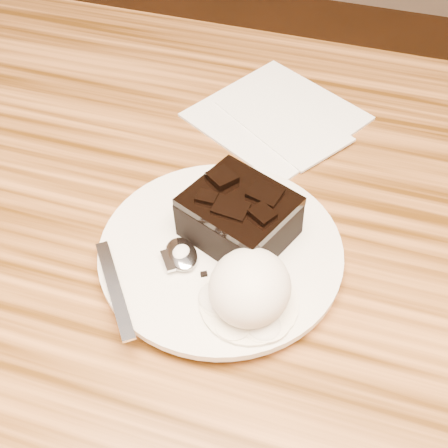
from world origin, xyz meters
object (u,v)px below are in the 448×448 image
(napkin, at_px, (276,115))
(brownie, at_px, (239,219))
(spoon, at_px, (181,255))
(dining_table, at_px, (193,407))
(ice_cream_scoop, at_px, (250,287))
(plate, at_px, (221,254))

(napkin, bearing_deg, brownie, -86.53)
(brownie, relative_size, spoon, 0.56)
(dining_table, distance_m, spoon, 0.40)
(spoon, distance_m, napkin, 0.25)
(dining_table, distance_m, napkin, 0.44)
(spoon, bearing_deg, dining_table, 80.32)
(ice_cream_scoop, xyz_separation_m, spoon, (-0.07, 0.03, -0.02))
(dining_table, bearing_deg, plate, -10.97)
(plate, relative_size, ice_cream_scoop, 3.12)
(plate, xyz_separation_m, napkin, (-0.00, 0.22, -0.01))
(dining_table, distance_m, ice_cream_scoop, 0.43)
(brownie, bearing_deg, plate, -118.13)
(spoon, bearing_deg, plate, 0.00)
(plate, bearing_deg, napkin, 90.33)
(plate, xyz_separation_m, spoon, (-0.03, -0.02, 0.01))
(plate, distance_m, napkin, 0.22)
(plate, relative_size, napkin, 1.36)
(plate, bearing_deg, brownie, 61.87)
(brownie, distance_m, napkin, 0.21)
(ice_cream_scoop, bearing_deg, plate, 128.57)
(napkin, bearing_deg, ice_cream_scoop, -81.23)
(plate, bearing_deg, ice_cream_scoop, -51.43)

